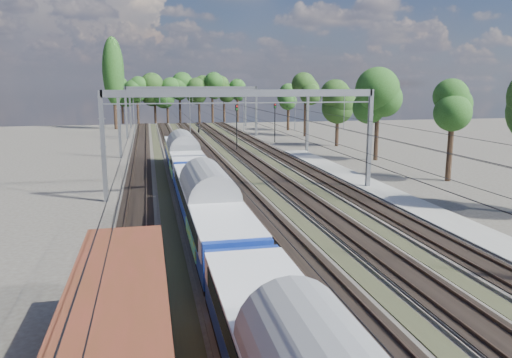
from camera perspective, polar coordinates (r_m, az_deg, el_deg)
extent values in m
cube|color=#47423A|center=(57.25, -13.14, 1.10)|extent=(3.00, 130.00, 0.15)
cube|color=black|center=(57.24, -13.15, 1.20)|extent=(2.50, 130.00, 0.06)
cube|color=#473326|center=(57.24, -13.87, 1.27)|extent=(0.08, 130.00, 0.14)
cube|color=#473326|center=(57.21, -12.43, 1.32)|extent=(0.08, 130.00, 0.14)
cube|color=#47423A|center=(57.34, -8.64, 1.28)|extent=(3.00, 130.00, 0.15)
cube|color=black|center=(57.33, -8.65, 1.37)|extent=(2.50, 130.00, 0.06)
cube|color=#473326|center=(57.27, -9.37, 1.44)|extent=(0.08, 130.00, 0.14)
cube|color=#473326|center=(57.36, -7.93, 1.50)|extent=(0.08, 130.00, 0.14)
cube|color=#47423A|center=(57.79, -4.19, 1.45)|extent=(3.00, 130.00, 0.15)
cube|color=black|center=(57.77, -4.19, 1.54)|extent=(2.50, 130.00, 0.06)
cube|color=#473326|center=(57.66, -4.90, 1.61)|extent=(0.08, 130.00, 0.14)
cube|color=#473326|center=(57.86, -3.48, 1.66)|extent=(0.08, 130.00, 0.14)
cube|color=#47423A|center=(58.57, 0.18, 1.60)|extent=(3.00, 130.00, 0.15)
cube|color=black|center=(58.56, 0.18, 1.70)|extent=(2.50, 130.00, 0.06)
cube|color=#473326|center=(58.39, -0.51, 1.77)|extent=(0.08, 130.00, 0.14)
cube|color=#473326|center=(58.70, 0.86, 1.82)|extent=(0.08, 130.00, 0.14)
cube|color=#47423A|center=(59.69, 4.40, 1.75)|extent=(3.00, 130.00, 0.15)
cube|color=black|center=(59.67, 4.40, 1.84)|extent=(2.50, 130.00, 0.06)
cube|color=#473326|center=(59.46, 3.74, 1.91)|extent=(0.08, 130.00, 0.14)
cube|color=#473326|center=(59.87, 5.06, 1.95)|extent=(0.08, 130.00, 0.14)
cube|color=#373424|center=(57.26, -10.89, 1.14)|extent=(1.10, 130.00, 0.05)
cube|color=#373424|center=(57.53, -6.41, 1.32)|extent=(1.10, 130.00, 0.05)
cube|color=#373424|center=(58.15, -1.99, 1.48)|extent=(1.10, 130.00, 0.05)
cube|color=#373424|center=(59.10, 2.31, 1.63)|extent=(1.10, 130.00, 0.05)
cube|color=gray|center=(38.39, 19.53, -3.87)|extent=(3.00, 70.00, 0.30)
cube|color=gray|center=(41.91, -17.07, 3.54)|extent=(0.35, 0.35, 9.00)
cube|color=gray|center=(46.06, 12.83, 4.36)|extent=(0.35, 0.35, 9.00)
cube|color=gray|center=(42.22, -1.43, 9.78)|extent=(23.00, 0.35, 0.60)
cube|color=gray|center=(89.67, -14.62, 7.32)|extent=(0.35, 0.35, 9.00)
cube|color=gray|center=(91.68, 0.02, 7.73)|extent=(0.35, 0.35, 9.00)
cube|color=gray|center=(89.81, -7.29, 10.26)|extent=(23.00, 0.35, 0.60)
cube|color=gray|center=(66.76, -15.35, 5.97)|extent=(0.35, 0.35, 8.50)
cube|color=gray|center=(111.64, -14.19, 7.84)|extent=(0.35, 0.35, 8.50)
cube|color=gray|center=(70.12, 5.89, 6.51)|extent=(0.35, 0.35, 8.50)
cube|color=gray|center=(113.68, -1.21, 8.21)|extent=(0.35, 0.35, 8.50)
cylinder|color=black|center=(56.61, -13.38, 6.52)|extent=(0.03, 130.00, 0.03)
cylinder|color=black|center=(56.55, -13.43, 7.63)|extent=(0.03, 130.00, 0.03)
cylinder|color=black|center=(56.71, -8.80, 6.69)|extent=(0.03, 130.00, 0.03)
cylinder|color=black|center=(56.64, -8.83, 7.80)|extent=(0.03, 130.00, 0.03)
cylinder|color=black|center=(57.15, -4.26, 6.82)|extent=(0.03, 130.00, 0.03)
cylinder|color=black|center=(57.09, -4.28, 7.92)|extent=(0.03, 130.00, 0.03)
cylinder|color=black|center=(57.95, 0.18, 6.91)|extent=(0.03, 130.00, 0.03)
cylinder|color=black|center=(57.88, 0.18, 7.99)|extent=(0.03, 130.00, 0.03)
cylinder|color=black|center=(59.08, 4.48, 6.95)|extent=(0.03, 130.00, 0.03)
cylinder|color=black|center=(59.01, 4.49, 8.01)|extent=(0.03, 130.00, 0.03)
cylinder|color=black|center=(124.65, -15.00, 7.51)|extent=(0.56, 0.56, 6.01)
sphere|color=#183A15|center=(124.50, -15.11, 9.71)|extent=(5.05, 5.05, 5.05)
cylinder|color=black|center=(125.10, -13.30, 7.85)|extent=(0.56, 0.56, 7.14)
sphere|color=#183A15|center=(124.96, -13.42, 10.47)|extent=(5.35, 5.35, 5.35)
cylinder|color=black|center=(123.74, -11.91, 7.59)|extent=(0.56, 0.56, 5.89)
sphere|color=#183A15|center=(123.58, -12.00, 9.77)|extent=(4.04, 4.04, 4.04)
cylinder|color=black|center=(124.08, -10.08, 7.90)|extent=(0.56, 0.56, 6.91)
sphere|color=#183A15|center=(123.93, -10.17, 10.45)|extent=(4.04, 4.04, 4.04)
cylinder|color=black|center=(123.75, -8.48, 8.07)|extent=(0.56, 0.56, 7.45)
sphere|color=#183A15|center=(123.61, -8.56, 10.83)|extent=(4.49, 4.49, 4.49)
cylinder|color=black|center=(123.76, -6.54, 7.77)|extent=(0.56, 0.56, 5.96)
sphere|color=#183A15|center=(123.60, -6.59, 9.98)|extent=(4.18, 4.18, 4.18)
cylinder|color=black|center=(125.35, -4.87, 7.84)|extent=(0.56, 0.56, 5.96)
sphere|color=#183A15|center=(125.20, -4.91, 10.02)|extent=(4.25, 4.25, 4.25)
cylinder|color=black|center=(125.44, -3.13, 7.93)|extent=(0.56, 0.56, 6.25)
sphere|color=#183A15|center=(125.28, -3.15, 10.21)|extent=(5.35, 5.35, 5.35)
cylinder|color=black|center=(124.81, -1.98, 8.14)|extent=(0.56, 0.56, 7.18)
sphere|color=#183A15|center=(124.67, -2.00, 10.77)|extent=(5.32, 5.32, 5.32)
cylinder|color=black|center=(51.30, 22.26, 2.86)|extent=(0.56, 0.56, 6.14)
sphere|color=#183A15|center=(50.92, 22.66, 8.34)|extent=(4.14, 4.14, 4.14)
cylinder|color=black|center=(62.96, 14.91, 4.77)|extent=(0.56, 0.56, 6.43)
sphere|color=#183A15|center=(62.65, 15.14, 9.45)|extent=(3.53, 3.53, 3.53)
cylinder|color=black|center=(77.10, 10.29, 5.83)|extent=(0.56, 0.56, 5.94)
sphere|color=#183A15|center=(76.84, 10.41, 9.36)|extent=(3.90, 3.90, 3.90)
cylinder|color=black|center=(90.31, 6.75, 6.48)|extent=(0.56, 0.56, 5.43)
sphere|color=#183A15|center=(90.08, 6.82, 9.23)|extent=(4.79, 4.79, 4.79)
cylinder|color=black|center=(102.68, 4.13, 7.28)|extent=(0.56, 0.56, 6.28)
sphere|color=#183A15|center=(102.49, 4.17, 10.09)|extent=(4.26, 4.26, 4.26)
cylinder|color=black|center=(109.67, -15.90, 9.67)|extent=(0.70, 0.70, 16.00)
ellipsoid|color=#224818|center=(109.69, -16.01, 11.76)|extent=(4.40, 4.40, 14.08)
cube|color=black|center=(18.07, 0.31, -18.69)|extent=(2.10, 3.15, 0.84)
cube|color=black|center=(24.21, -3.30, -10.77)|extent=(2.10, 3.15, 0.84)
cube|color=black|center=(38.15, -6.75, -2.73)|extent=(2.10, 3.15, 0.84)
cube|color=navy|center=(30.68, -5.48, -3.04)|extent=(2.94, 20.98, 1.99)
cube|color=silver|center=(30.55, -5.50, -2.08)|extent=(3.02, 20.14, 1.00)
cube|color=black|center=(30.76, -2.68, -1.96)|extent=(0.04, 17.84, 0.73)
cube|color=yellow|center=(26.40, -4.26, -6.50)|extent=(3.04, 5.88, 0.73)
cylinder|color=gray|center=(30.45, -5.51, -1.22)|extent=(2.98, 20.98, 2.98)
cube|color=black|center=(44.86, -7.61, -0.70)|extent=(2.10, 3.15, 0.84)
cube|color=black|center=(59.29, -8.79, 2.08)|extent=(2.10, 3.15, 0.84)
cube|color=navy|center=(51.81, -8.33, 2.60)|extent=(2.94, 20.98, 1.99)
cube|color=silver|center=(51.74, -8.34, 3.17)|extent=(3.02, 20.14, 1.00)
cube|color=black|center=(51.86, -6.66, 3.23)|extent=(0.04, 17.84, 0.73)
cube|color=yellow|center=(47.34, -7.92, 1.19)|extent=(3.04, 5.88, 0.73)
cylinder|color=gray|center=(51.68, -8.36, 3.69)|extent=(2.98, 20.98, 2.98)
cube|color=black|center=(20.30, -14.54, -15.82)|extent=(1.99, 2.58, 0.70)
cube|color=#542C16|center=(15.14, -15.58, -17.78)|extent=(2.68, 13.91, 2.58)
cube|color=#542C16|center=(14.55, -15.86, -13.13)|extent=(2.88, 13.91, 0.12)
imported|color=black|center=(95.80, -6.54, 5.70)|extent=(0.52, 0.76, 2.00)
cylinder|color=black|center=(71.40, -2.21, 5.52)|extent=(0.16, 0.16, 5.72)
cube|color=black|center=(71.17, -2.23, 8.13)|extent=(0.41, 0.26, 0.80)
sphere|color=red|center=(71.01, -2.21, 8.31)|extent=(0.18, 0.18, 0.18)
sphere|color=#0C9919|center=(71.03, -2.21, 7.99)|extent=(0.18, 0.18, 0.18)
cylinder|color=black|center=(81.93, 2.17, 6.14)|extent=(0.15, 0.15, 5.54)
cube|color=black|center=(81.73, 2.18, 8.35)|extent=(0.39, 0.25, 0.77)
sphere|color=red|center=(81.58, 2.21, 8.50)|extent=(0.18, 0.18, 0.18)
sphere|color=#0C9919|center=(81.60, 2.21, 8.22)|extent=(0.18, 0.18, 0.18)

